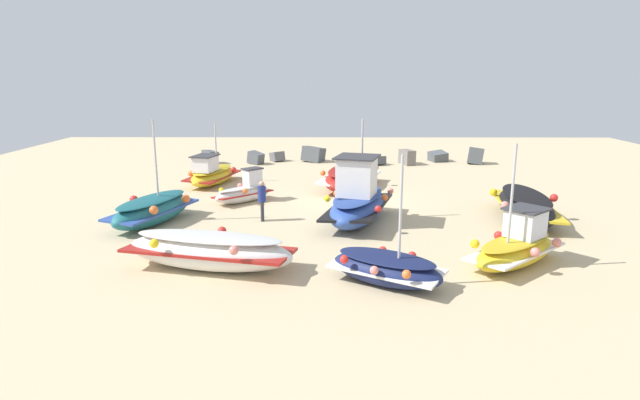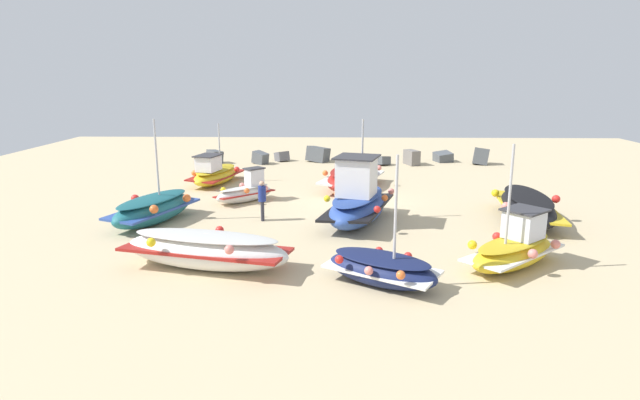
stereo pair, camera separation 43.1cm
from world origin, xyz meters
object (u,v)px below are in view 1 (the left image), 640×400
(fishing_boat_2, at_px, (517,247))
(fishing_boat_1, at_px, (212,174))
(fishing_boat_6, at_px, (386,268))
(fishing_boat_8, at_px, (244,192))
(fishing_boat_0, at_px, (209,250))
(fishing_boat_4, at_px, (153,209))
(fishing_boat_7, at_px, (525,205))
(fishing_boat_5, at_px, (358,201))
(fishing_boat_3, at_px, (350,177))
(person_walking, at_px, (262,198))

(fishing_boat_2, bearing_deg, fishing_boat_1, 93.46)
(fishing_boat_6, bearing_deg, fishing_boat_2, -128.62)
(fishing_boat_1, xyz_separation_m, fishing_boat_8, (2.35, -4.06, -0.09))
(fishing_boat_0, height_order, fishing_boat_2, fishing_boat_2)
(fishing_boat_4, bearing_deg, fishing_boat_0, 53.88)
(fishing_boat_2, xyz_separation_m, fishing_boat_7, (2.27, 5.36, 0.00))
(fishing_boat_4, bearing_deg, fishing_boat_5, 111.79)
(fishing_boat_2, height_order, fishing_boat_5, fishing_boat_5)
(fishing_boat_2, relative_size, fishing_boat_6, 1.03)
(fishing_boat_5, bearing_deg, fishing_boat_1, -118.98)
(fishing_boat_4, distance_m, fishing_boat_7, 15.20)
(fishing_boat_8, bearing_deg, fishing_boat_2, -84.05)
(fishing_boat_5, xyz_separation_m, fishing_boat_6, (0.42, -6.37, -0.43))
(fishing_boat_7, bearing_deg, fishing_boat_4, 100.57)
(fishing_boat_3, height_order, fishing_boat_8, fishing_boat_8)
(fishing_boat_2, relative_size, fishing_boat_3, 0.68)
(fishing_boat_7, bearing_deg, fishing_boat_2, 164.59)
(fishing_boat_4, relative_size, person_walking, 2.81)
(fishing_boat_3, relative_size, fishing_boat_6, 1.52)
(fishing_boat_8, bearing_deg, fishing_boat_7, -57.49)
(fishing_boat_0, xyz_separation_m, fishing_boat_4, (-3.32, 4.97, -0.01))
(fishing_boat_1, distance_m, fishing_boat_7, 16.04)
(fishing_boat_1, xyz_separation_m, fishing_boat_7, (14.43, -7.01, 0.02))
(fishing_boat_0, distance_m, fishing_boat_5, 7.15)
(fishing_boat_6, bearing_deg, fishing_boat_3, -56.98)
(fishing_boat_7, bearing_deg, fishing_boat_3, 56.27)
(fishing_boat_1, xyz_separation_m, fishing_boat_6, (7.88, -13.94, -0.11))
(fishing_boat_0, xyz_separation_m, fishing_boat_3, (4.91, 11.88, -0.03))
(fishing_boat_0, xyz_separation_m, fishing_boat_8, (-0.22, 8.72, -0.12))
(fishing_boat_2, xyz_separation_m, fishing_boat_8, (-9.80, 8.31, -0.11))
(fishing_boat_3, height_order, fishing_boat_4, fishing_boat_4)
(fishing_boat_1, xyz_separation_m, fishing_boat_2, (12.16, -12.37, 0.02))
(fishing_boat_0, relative_size, fishing_boat_5, 1.05)
(fishing_boat_6, xyz_separation_m, fishing_boat_7, (6.55, 6.93, 0.13))
(fishing_boat_6, xyz_separation_m, person_walking, (-4.30, 6.64, 0.48))
(fishing_boat_1, bearing_deg, person_walking, 40.28)
(fishing_boat_0, bearing_deg, fishing_boat_4, -42.83)
(fishing_boat_2, bearing_deg, fishing_boat_4, 119.48)
(person_walking, bearing_deg, fishing_boat_3, 52.91)
(fishing_boat_3, xyz_separation_m, fishing_boat_7, (6.95, -6.11, 0.02))
(fishing_boat_2, distance_m, fishing_boat_3, 12.39)
(fishing_boat_5, relative_size, fishing_boat_7, 0.96)
(fishing_boat_2, height_order, fishing_boat_3, fishing_boat_2)
(fishing_boat_1, relative_size, fishing_boat_7, 0.80)
(fishing_boat_3, bearing_deg, fishing_boat_5, 18.43)
(fishing_boat_4, xyz_separation_m, fishing_boat_5, (8.21, 0.23, 0.30))
(fishing_boat_6, height_order, fishing_boat_7, fishing_boat_6)
(fishing_boat_0, height_order, person_walking, person_walking)
(fishing_boat_3, distance_m, fishing_boat_4, 10.74)
(fishing_boat_3, xyz_separation_m, fishing_boat_8, (-5.12, -3.16, -0.09))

